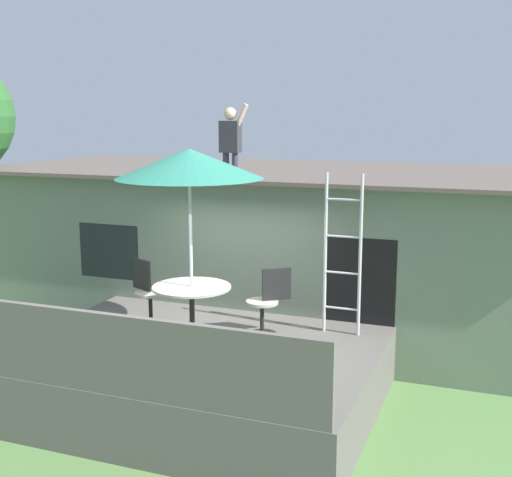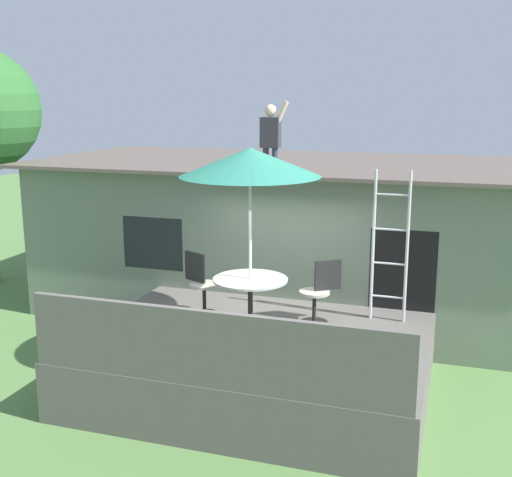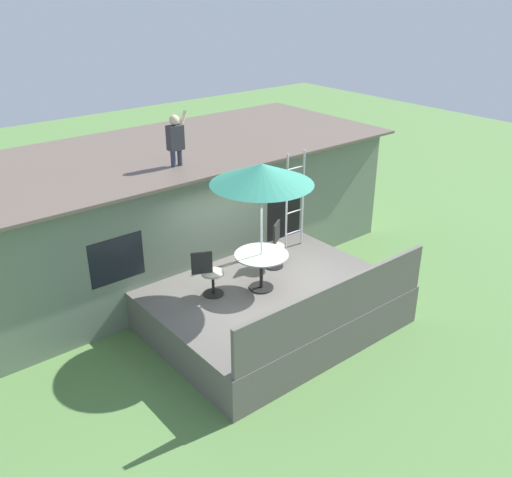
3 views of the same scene
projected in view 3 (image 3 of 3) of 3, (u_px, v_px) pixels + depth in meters
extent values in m
plane|color=#567F42|center=(269.00, 322.00, 11.47)|extent=(40.00, 40.00, 0.00)
cube|color=slate|center=(172.00, 207.00, 13.42)|extent=(10.00, 4.00, 2.76)
cube|color=#66564C|center=(168.00, 149.00, 12.82)|extent=(10.50, 4.50, 0.06)
cube|color=black|center=(117.00, 260.00, 10.57)|extent=(1.10, 0.03, 0.90)
cube|color=black|center=(283.00, 227.00, 13.17)|extent=(1.00, 0.03, 2.00)
cube|color=#605B56|center=(270.00, 305.00, 11.30)|extent=(4.61, 3.67, 0.80)
cube|color=#605B56|center=(338.00, 305.00, 9.68)|extent=(4.51, 0.08, 0.90)
cylinder|color=black|center=(261.00, 287.00, 11.10)|extent=(0.48, 0.48, 0.03)
cylinder|color=black|center=(261.00, 271.00, 10.95)|extent=(0.07, 0.07, 0.71)
cylinder|color=#999E93|center=(261.00, 255.00, 10.80)|extent=(1.04, 1.04, 0.03)
cylinder|color=silver|center=(262.00, 232.00, 10.60)|extent=(0.04, 0.04, 2.40)
cone|color=#338C72|center=(262.00, 174.00, 10.11)|extent=(1.90, 1.90, 0.38)
cylinder|color=silver|center=(287.00, 203.00, 12.22)|extent=(0.04, 0.04, 2.20)
cylinder|color=silver|center=(303.00, 198.00, 12.50)|extent=(0.04, 0.04, 2.20)
cylinder|color=silver|center=(294.00, 232.00, 12.68)|extent=(0.48, 0.03, 0.03)
cylinder|color=silver|center=(294.00, 211.00, 12.46)|extent=(0.48, 0.03, 0.03)
cylinder|color=silver|center=(295.00, 190.00, 12.25)|extent=(0.48, 0.03, 0.03)
cylinder|color=silver|center=(296.00, 168.00, 12.04)|extent=(0.48, 0.03, 0.03)
cylinder|color=#33384C|center=(173.00, 159.00, 11.50)|extent=(0.10, 0.10, 0.34)
cylinder|color=#33384C|center=(180.00, 157.00, 11.59)|extent=(0.10, 0.10, 0.34)
cube|color=#333338|center=(175.00, 138.00, 11.37)|extent=(0.32, 0.20, 0.50)
sphere|color=beige|center=(174.00, 120.00, 11.21)|extent=(0.20, 0.20, 0.20)
cylinder|color=beige|center=(182.00, 121.00, 11.34)|extent=(0.26, 0.08, 0.44)
cylinder|color=black|center=(213.00, 294.00, 10.89)|extent=(0.40, 0.40, 0.02)
cylinder|color=black|center=(213.00, 284.00, 10.80)|extent=(0.06, 0.06, 0.44)
cylinder|color=#A59E8C|center=(213.00, 273.00, 10.70)|extent=(0.44, 0.44, 0.04)
cube|color=black|center=(202.00, 263.00, 10.56)|extent=(0.38, 0.21, 0.44)
cylinder|color=black|center=(274.00, 266.00, 11.93)|extent=(0.40, 0.40, 0.02)
cylinder|color=black|center=(274.00, 257.00, 11.84)|extent=(0.06, 0.06, 0.44)
cylinder|color=#A59E8C|center=(274.00, 247.00, 11.74)|extent=(0.44, 0.44, 0.04)
cube|color=black|center=(277.00, 232.00, 11.81)|extent=(0.35, 0.26, 0.44)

